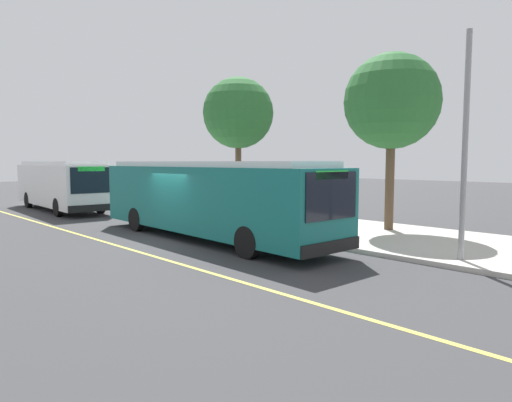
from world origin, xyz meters
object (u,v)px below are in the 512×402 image
at_px(waiting_bench, 261,210).
at_px(route_sign_post, 253,186).
at_px(transit_bus_second, 62,184).
at_px(transit_bus_main, 208,197).

xyz_separation_m(waiting_bench, route_sign_post, (1.87, -2.23, 1.32)).
bearing_deg(transit_bus_second, route_sign_post, 10.31).
xyz_separation_m(transit_bus_main, waiting_bench, (-1.85, 4.56, -0.99)).
distance_m(transit_bus_second, waiting_bench, 13.35).
relative_size(transit_bus_main, waiting_bench, 7.56).
bearing_deg(waiting_bench, transit_bus_second, -158.74).
height_order(transit_bus_second, route_sign_post, same).
distance_m(transit_bus_main, waiting_bench, 5.02).
height_order(transit_bus_main, waiting_bench, transit_bus_main).
xyz_separation_m(transit_bus_second, waiting_bench, (12.40, 4.83, -0.98)).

